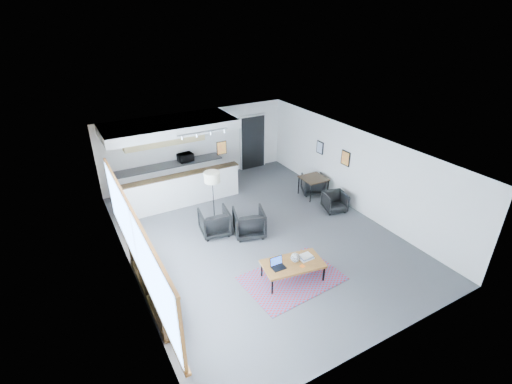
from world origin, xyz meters
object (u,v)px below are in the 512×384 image
dining_table (314,179)px  armchair_right (249,221)px  laptop (277,264)px  dining_chair_near (335,202)px  ceramic_pot (295,258)px  coffee_table (293,264)px  dining_chair_far (313,185)px  book_stack (306,257)px  microwave (185,157)px  floor_lamp (212,179)px  armchair_left (215,221)px

dining_table → armchair_right: bearing=-161.1°
laptop → dining_chair_near: size_ratio=0.56×
armchair_right → dining_chair_near: 3.05m
laptop → ceramic_pot: 0.48m
coffee_table → dining_chair_near: bearing=43.6°
laptop → dining_chair_far: bearing=44.6°
coffee_table → ceramic_pot: bearing=24.8°
dining_chair_near → book_stack: bearing=-127.4°
dining_table → microwave: 4.58m
floor_lamp → laptop: bearing=-87.2°
dining_table → floor_lamp: bearing=178.4°
coffee_table → microwave: 6.28m
laptop → microwave: (0.02, 6.16, 0.57)m
ceramic_pot → floor_lamp: floor_lamp is taller
floor_lamp → dining_chair_near: size_ratio=2.81×
floor_lamp → dining_chair_far: (3.76, 0.06, -1.11)m
armchair_left → armchair_right: armchair_right is taller
armchair_right → microwave: 4.08m
coffee_table → armchair_left: bearing=115.7°
floor_lamp → microwave: floor_lamp is taller
coffee_table → dining_chair_near: size_ratio=2.65×
laptop → ceramic_pot: (0.47, -0.05, 0.05)m
dining_chair_far → book_stack: bearing=75.1°
dining_table → ceramic_pot: bearing=-132.8°
book_stack → dining_chair_near: 3.42m
armchair_left → floor_lamp: size_ratio=0.50×
book_stack → dining_chair_near: size_ratio=0.58×
coffee_table → armchair_right: 2.23m
ceramic_pot → dining_chair_far: ceramic_pot is taller
coffee_table → dining_table: (3.10, 3.28, 0.18)m
armchair_right → dining_table: 3.25m
armchair_left → floor_lamp: 1.21m
armchair_left → armchair_right: (0.83, -0.53, 0.02)m
book_stack → dining_table: 4.26m
dining_table → dining_chair_near: (-0.03, -1.18, -0.32)m
dining_table → microwave: bearing=139.6°
coffee_table → armchair_right: size_ratio=1.78×
armchair_left → dining_chair_near: size_ratio=1.41×
ceramic_pot → armchair_right: (-0.06, 2.20, -0.15)m
laptop → dining_table: bearing=44.1°
microwave → book_stack: bearing=-91.7°
laptop → floor_lamp: 3.43m
floor_lamp → dining_chair_near: floor_lamp is taller
ceramic_pot → microwave: size_ratio=0.44×
ceramic_pot → armchair_left: (-0.89, 2.73, -0.17)m
coffee_table → microwave: bearing=102.7°
dining_chair_near → floor_lamp: bearing=175.2°
book_stack → armchair_left: size_ratio=0.41×
coffee_table → dining_table: size_ratio=1.88×
coffee_table → laptop: laptop is taller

